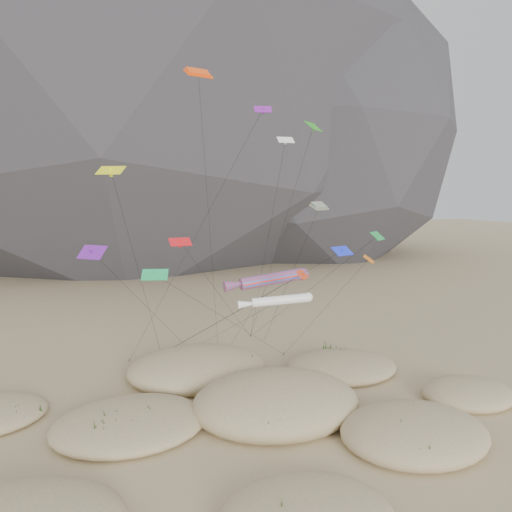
{
  "coord_description": "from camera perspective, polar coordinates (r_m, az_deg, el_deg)",
  "views": [
    {
      "loc": [
        -14.85,
        -33.15,
        19.21
      ],
      "look_at": [
        2.34,
        12.0,
        13.0
      ],
      "focal_mm": 35.0,
      "sensor_mm": 36.0,
      "label": 1
    }
  ],
  "objects": [
    {
      "name": "dunes",
      "position": [
        44.4,
        -2.22,
        -17.28
      ],
      "size": [
        51.64,
        36.21,
        4.42
      ],
      "color": "#CCB789",
      "rests_on": "ground"
    },
    {
      "name": "rainbow_tube_kite",
      "position": [
        51.11,
        1.53,
        -2.69
      ],
      "size": [
        9.3,
        12.79,
        11.36
      ],
      "color": "#FF2A1A",
      "rests_on": "ground"
    },
    {
      "name": "kite_stakes",
      "position": [
        61.56,
        -4.53,
        -10.74
      ],
      "size": [
        24.28,
        8.46,
        0.3
      ],
      "color": "#3F2D1E",
      "rests_on": "ground"
    },
    {
      "name": "ground",
      "position": [
        41.09,
        3.1,
        -20.56
      ],
      "size": [
        500.0,
        500.0,
        0.0
      ],
      "primitive_type": "plane",
      "color": "#CCB789",
      "rests_on": "ground"
    },
    {
      "name": "orange_parafoil",
      "position": [
        46.87,
        -6.56,
        19.48
      ],
      "size": [
        7.06,
        15.03,
        30.04
      ],
      "color": "#F7490D",
      "rests_on": "ground"
    },
    {
      "name": "white_tube_kite",
      "position": [
        44.21,
        2.42,
        -5.12
      ],
      "size": [
        6.6,
        20.21,
        10.36
      ],
      "color": "white",
      "rests_on": "ground"
    },
    {
      "name": "dune_grass",
      "position": [
        43.39,
        1.13,
        -17.7
      ],
      "size": [
        42.78,
        29.54,
        1.59
      ],
      "color": "black",
      "rests_on": "ground"
    },
    {
      "name": "delta_kites",
      "position": [
        47.27,
        -1.01,
        3.89
      ],
      "size": [
        30.84,
        21.77,
        26.8
      ],
      "color": "purple",
      "rests_on": "ground"
    },
    {
      "name": "multi_parafoil",
      "position": [
        49.84,
        7.16,
        5.44
      ],
      "size": [
        2.5,
        15.45,
        18.29
      ],
      "color": "#FE5B1A",
      "rests_on": "ground"
    },
    {
      "name": "rock_headland",
      "position": [
        162.4,
        -13.6,
        26.35
      ],
      "size": [
        226.37,
        148.64,
        177.5
      ],
      "color": "black",
      "rests_on": "ground"
    }
  ]
}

